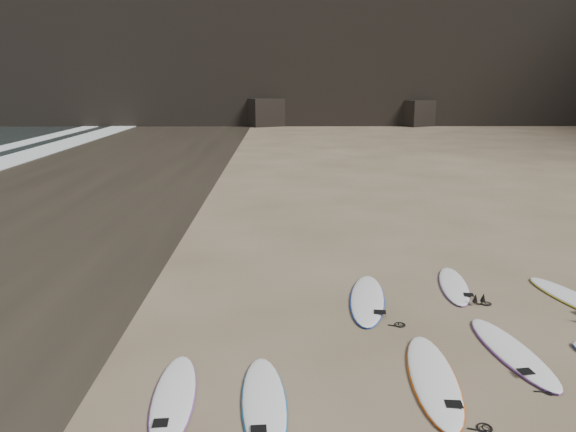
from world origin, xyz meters
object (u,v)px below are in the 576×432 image
surfboard_5 (367,299)px  surfboard_11 (174,397)px  surfboard_7 (574,298)px  surfboard_2 (512,351)px  surfboard_6 (454,285)px  surfboard_0 (264,401)px  surfboard_1 (433,377)px

surfboard_5 → surfboard_11: surfboard_5 is taller
surfboard_7 → surfboard_2: bearing=-147.6°
surfboard_7 → surfboard_6: bearing=146.5°
surfboard_2 → surfboard_7: 2.96m
surfboard_5 → surfboard_11: bearing=-123.4°
surfboard_0 → surfboard_11: size_ratio=1.04×
surfboard_1 → surfboard_5: (-0.48, 2.93, -0.00)m
surfboard_2 → surfboard_7: (2.05, 2.13, -0.00)m
surfboard_11 → surfboard_6: bearing=35.7°
surfboard_2 → surfboard_5: bearing=124.5°
surfboard_5 → surfboard_11: (-3.08, -3.36, -0.01)m
surfboard_1 → surfboard_6: (1.40, 3.65, -0.01)m
surfboard_2 → surfboard_5: size_ratio=0.94×
surfboard_6 → surfboard_11: bearing=-131.1°
surfboard_6 → surfboard_2: bearing=-79.9°
surfboard_0 → surfboard_1: surfboard_1 is taller
surfboard_0 → surfboard_2: size_ratio=0.96×
surfboard_6 → surfboard_7: size_ratio=0.91×
surfboard_2 → surfboard_6: 2.88m
surfboard_2 → surfboard_1: bearing=-158.8°
surfboard_1 → surfboard_11: (-3.57, -0.43, -0.01)m
surfboard_1 → surfboard_7: size_ratio=1.08×
surfboard_2 → surfboard_11: size_ratio=1.08×
surfboard_1 → surfboard_7: bearing=45.0°
surfboard_1 → surfboard_2: size_ratio=1.07×
surfboard_7 → surfboard_11: surfboard_7 is taller
surfboard_1 → surfboard_2: (1.43, 0.77, -0.00)m
surfboard_2 → surfboard_7: bearing=39.0°
surfboard_2 → surfboard_11: (-4.99, -1.20, -0.00)m
surfboard_0 → surfboard_5: 3.96m
surfboard_0 → surfboard_11: 1.21m
surfboard_0 → surfboard_1: 2.43m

